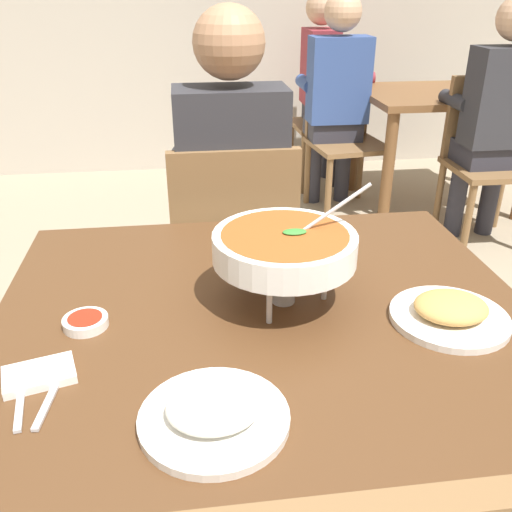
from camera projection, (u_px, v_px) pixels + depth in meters
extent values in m
cube|color=#51331C|center=(265.00, 316.00, 1.20)|extent=(1.13, 0.97, 0.04)
cylinder|color=#51331C|center=(78.00, 356.00, 1.68)|extent=(0.07, 0.07, 0.70)
cylinder|color=#51331C|center=(400.00, 331.00, 1.80)|extent=(0.07, 0.07, 0.70)
cube|color=brown|center=(231.00, 257.00, 2.10)|extent=(0.44, 0.44, 0.03)
cube|color=brown|center=(235.00, 218.00, 1.81)|extent=(0.42, 0.04, 0.45)
cylinder|color=brown|center=(272.00, 282.00, 2.39)|extent=(0.04, 0.04, 0.42)
cylinder|color=brown|center=(183.00, 288.00, 2.34)|extent=(0.04, 0.04, 0.42)
cylinder|color=brown|center=(289.00, 332.00, 2.05)|extent=(0.04, 0.04, 0.42)
cylinder|color=brown|center=(184.00, 339.00, 2.01)|extent=(0.04, 0.04, 0.42)
cylinder|color=#2D2D38|center=(257.00, 301.00, 2.22)|extent=(0.10, 0.10, 0.45)
cylinder|color=#2D2D38|center=(206.00, 304.00, 2.20)|extent=(0.10, 0.10, 0.45)
cube|color=#2D2D38|center=(231.00, 241.00, 2.04)|extent=(0.32, 0.32, 0.12)
cube|color=#2D2D33|center=(231.00, 165.00, 1.84)|extent=(0.36, 0.20, 0.50)
sphere|color=#A57756|center=(229.00, 42.00, 1.67)|extent=(0.22, 0.22, 0.22)
cylinder|color=#2D2D33|center=(270.00, 161.00, 2.05)|extent=(0.08, 0.28, 0.08)
cylinder|color=#2D2D33|center=(183.00, 164.00, 2.02)|extent=(0.08, 0.28, 0.08)
cylinder|color=silver|center=(325.00, 278.00, 1.20)|extent=(0.01, 0.01, 0.10)
cylinder|color=silver|center=(258.00, 266.00, 1.26)|extent=(0.01, 0.01, 0.10)
cylinder|color=silver|center=(268.00, 301.00, 1.12)|extent=(0.01, 0.01, 0.10)
torus|color=silver|center=(284.00, 260.00, 1.17)|extent=(0.21, 0.21, 0.01)
cylinder|color=#B2B2B7|center=(283.00, 294.00, 1.21)|extent=(0.05, 0.05, 0.04)
cone|color=orange|center=(284.00, 281.00, 1.19)|extent=(0.02, 0.02, 0.04)
cylinder|color=white|center=(285.00, 247.00, 1.16)|extent=(0.30, 0.30, 0.06)
cylinder|color=#994C1E|center=(285.00, 236.00, 1.15)|extent=(0.26, 0.26, 0.01)
ellipsoid|color=#388433|center=(295.00, 232.00, 1.14)|extent=(0.05, 0.03, 0.01)
cylinder|color=silver|center=(326.00, 215.00, 1.16)|extent=(0.18, 0.01, 0.13)
cylinder|color=white|center=(214.00, 418.00, 0.88)|extent=(0.24, 0.24, 0.01)
ellipsoid|color=white|center=(214.00, 406.00, 0.87)|extent=(0.15, 0.13, 0.04)
cylinder|color=white|center=(449.00, 318.00, 1.14)|extent=(0.24, 0.24, 0.01)
ellipsoid|color=tan|center=(451.00, 307.00, 1.13)|extent=(0.15, 0.13, 0.04)
cylinder|color=white|center=(86.00, 322.00, 1.12)|extent=(0.09, 0.09, 0.02)
cylinder|color=maroon|center=(85.00, 318.00, 1.12)|extent=(0.07, 0.07, 0.01)
cube|color=white|center=(39.00, 375.00, 0.98)|extent=(0.14, 0.11, 0.02)
cube|color=silver|center=(21.00, 397.00, 0.93)|extent=(0.04, 0.17, 0.01)
cube|color=silver|center=(52.00, 394.00, 0.94)|extent=(0.03, 0.17, 0.01)
cube|color=brown|center=(443.00, 95.00, 3.49)|extent=(1.00, 0.80, 0.04)
cylinder|color=brown|center=(388.00, 171.00, 3.30)|extent=(0.07, 0.07, 0.70)
cylinder|color=brown|center=(355.00, 142.00, 3.91)|extent=(0.07, 0.07, 0.70)
cylinder|color=brown|center=(474.00, 137.00, 4.01)|extent=(0.07, 0.07, 0.70)
cube|color=brown|center=(324.00, 125.00, 4.00)|extent=(0.46, 0.46, 0.03)
cube|color=brown|center=(353.00, 89.00, 3.92)|extent=(0.06, 0.42, 0.45)
cylinder|color=brown|center=(291.00, 150.00, 4.23)|extent=(0.04, 0.04, 0.42)
cylinder|color=brown|center=(303.00, 164.00, 3.90)|extent=(0.04, 0.04, 0.42)
cylinder|color=brown|center=(339.00, 147.00, 4.29)|extent=(0.04, 0.04, 0.42)
cylinder|color=brown|center=(356.00, 162.00, 3.96)|extent=(0.04, 0.04, 0.42)
cube|color=brown|center=(492.00, 169.00, 3.07)|extent=(0.45, 0.45, 0.03)
cube|color=brown|center=(483.00, 117.00, 3.14)|extent=(0.42, 0.05, 0.45)
cylinder|color=brown|center=(468.00, 221.00, 2.98)|extent=(0.04, 0.04, 0.42)
cylinder|color=brown|center=(439.00, 197.00, 3.32)|extent=(0.04, 0.04, 0.42)
cylinder|color=brown|center=(500.00, 194.00, 3.36)|extent=(0.04, 0.04, 0.42)
cube|color=brown|center=(348.00, 145.00, 3.51)|extent=(0.49, 0.49, 0.03)
cube|color=brown|center=(338.00, 100.00, 3.57)|extent=(0.42, 0.09, 0.45)
cylinder|color=brown|center=(328.00, 192.00, 3.40)|extent=(0.04, 0.04, 0.42)
cylinder|color=brown|center=(385.00, 186.00, 3.48)|extent=(0.04, 0.04, 0.42)
cylinder|color=brown|center=(307.00, 173.00, 3.73)|extent=(0.04, 0.04, 0.42)
cylinder|color=brown|center=(360.00, 169.00, 3.81)|extent=(0.04, 0.04, 0.42)
cylinder|color=#2D2D38|center=(335.00, 155.00, 4.05)|extent=(0.10, 0.10, 0.45)
cylinder|color=#2D2D38|center=(328.00, 148.00, 4.23)|extent=(0.10, 0.10, 0.45)
cube|color=#2D2D38|center=(328.00, 113.00, 4.01)|extent=(0.32, 0.32, 0.12)
cube|color=maroon|center=(319.00, 68.00, 3.86)|extent=(0.20, 0.36, 0.50)
sphere|color=tan|center=(322.00, 8.00, 3.69)|extent=(0.22, 0.22, 0.22)
cylinder|color=maroon|center=(354.00, 78.00, 3.76)|extent=(0.28, 0.08, 0.08)
cylinder|color=maroon|center=(341.00, 71.00, 4.05)|extent=(0.28, 0.08, 0.08)
cylinder|color=#2D2D38|center=(489.00, 197.00, 3.27)|extent=(0.10, 0.10, 0.45)
cylinder|color=#2D2D38|center=(457.00, 199.00, 3.25)|extent=(0.10, 0.10, 0.45)
cube|color=#2D2D38|center=(485.00, 152.00, 3.10)|extent=(0.32, 0.32, 0.12)
cube|color=#2D2D33|center=(504.00, 98.00, 2.89)|extent=(0.36, 0.20, 0.50)
cylinder|color=#2D2D33|center=(510.00, 99.00, 3.11)|extent=(0.08, 0.28, 0.08)
cylinder|color=#2D2D33|center=(456.00, 101.00, 3.07)|extent=(0.08, 0.28, 0.08)
cylinder|color=#2D2D38|center=(343.00, 168.00, 3.77)|extent=(0.10, 0.10, 0.45)
cylinder|color=#2D2D38|center=(314.00, 169.00, 3.75)|extent=(0.10, 0.10, 0.45)
cube|color=#2D2D38|center=(332.00, 128.00, 3.60)|extent=(0.32, 0.32, 0.12)
cube|color=#334C8C|center=(339.00, 80.00, 3.39)|extent=(0.36, 0.20, 0.50)
sphere|color=tan|center=(343.00, 12.00, 3.22)|extent=(0.22, 0.22, 0.22)
cylinder|color=#334C8C|center=(354.00, 83.00, 3.61)|extent=(0.08, 0.28, 0.08)
cylinder|color=#334C8C|center=(306.00, 84.00, 3.57)|extent=(0.08, 0.28, 0.08)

